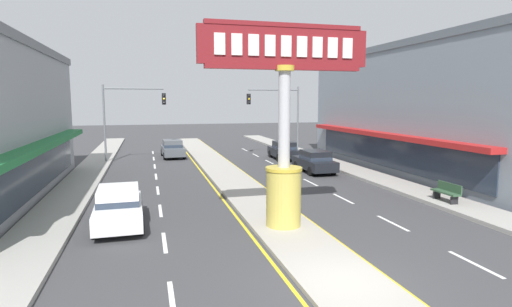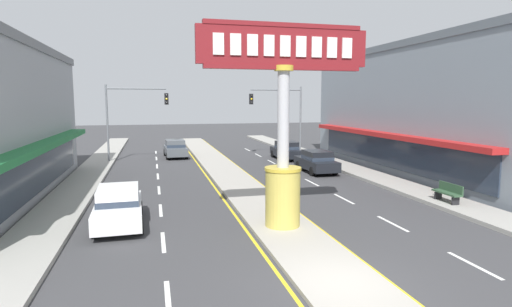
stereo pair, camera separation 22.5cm
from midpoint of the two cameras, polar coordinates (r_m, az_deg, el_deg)
The scene contains 14 objects.
ground_plane at distance 11.87m, azimuth 12.26°, elevation -17.48°, with size 160.00×160.00×0.00m, color #3A3A3D.
median_strip at distance 28.48m, azimuth -3.95°, elevation -2.61°, with size 2.47×52.00×0.14m, color #A39E93.
sidewalk_left at distance 26.40m, azimuth -22.67°, elevation -3.90°, with size 2.22×60.00×0.18m, color #9E9B93.
sidewalk_right at distance 29.53m, azimuth 14.14°, elevation -2.42°, with size 2.22×60.00×0.18m, color #9E9B93.
lane_markings at distance 27.18m, azimuth -3.44°, elevation -3.22°, with size 9.21×52.00×0.01m.
district_sign at distance 15.69m, azimuth 4.17°, elevation 2.65°, with size 6.49×1.41×7.62m.
storefront_right at distance 31.71m, azimuth 24.39°, elevation 5.58°, with size 9.31×23.65×8.74m.
traffic_light_left_side at distance 34.64m, azimuth -16.73°, elevation 5.80°, with size 4.86×0.46×6.20m.
traffic_light_right_side at distance 37.17m, azimuth 3.78°, elevation 6.17°, with size 4.86×0.46×6.20m.
sedan_near_right_lane at distance 17.44m, azimuth -18.02°, elevation -6.87°, with size 1.94×4.35×1.53m.
sedan_far_right_lane at distance 37.16m, azimuth -10.86°, elevation 0.71°, with size 1.97×4.37×1.53m.
sedan_near_left_lane at distance 29.05m, azimuth 8.53°, elevation -1.04°, with size 1.86×4.31×1.53m.
sedan_mid_left_lane at distance 35.29m, azimuth 4.35°, elevation 0.47°, with size 1.96×4.36×1.53m.
street_bench at distance 21.73m, azimuth 25.15°, elevation -4.83°, with size 0.48×1.60×0.88m.
Camera 2 is at (-4.78, -9.66, 4.93)m, focal length 29.12 mm.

